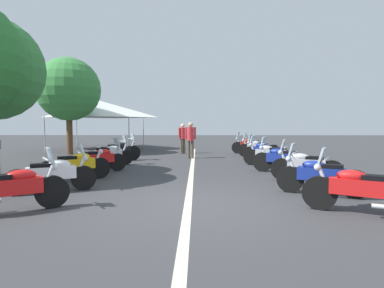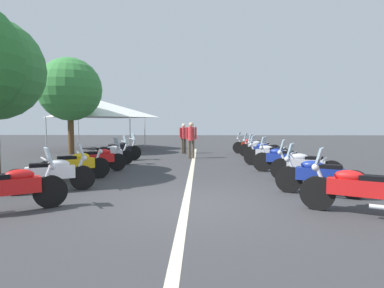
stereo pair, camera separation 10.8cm
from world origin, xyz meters
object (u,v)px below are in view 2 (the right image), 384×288
Objects in this scene: motorcycle_left_row_0 at (11,188)px; motorcycle_right_row_1 at (319,176)px; event_tent at (101,109)px; motorcycle_left_row_2 at (75,165)px; motorcycle_right_row_3 at (281,159)px; motorcycle_left_row_4 at (110,154)px; bystander_1 at (191,137)px; motorcycle_left_row_5 at (120,150)px; motorcycle_left_row_1 at (52,174)px; motorcycle_left_row_3 at (99,159)px; motorcycle_right_row_2 at (305,165)px; traffic_cone_0 at (52,168)px; motorcycle_right_row_0 at (358,189)px; motorcycle_right_row_6 at (259,148)px; motorcycle_right_row_4 at (270,154)px; motorcycle_right_row_5 at (265,151)px; roadside_tree_1 at (70,90)px; bystander_0 at (184,136)px; motorcycle_right_row_7 at (251,145)px.

motorcycle_right_row_1 is (1.59, -6.35, -0.00)m from motorcycle_left_row_0.
motorcycle_left_row_2 is at bearing -166.14° from event_tent.
event_tent reaches higher than motorcycle_right_row_3.
motorcycle_left_row_4 is at bearing -160.56° from event_tent.
bystander_1 is at bearing 37.24° from motorcycle_left_row_0.
motorcycle_right_row_3 is (-3.34, -6.39, 0.00)m from motorcycle_left_row_5.
motorcycle_left_row_3 is (3.19, -0.15, 0.00)m from motorcycle_left_row_1.
motorcycle_right_row_2 is 1.10× the size of bystander_1.
event_tent is at bearing -28.62° from motorcycle_right_row_1.
motorcycle_right_row_2 reaches higher than motorcycle_left_row_2.
motorcycle_right_row_0 is at bearing -117.17° from traffic_cone_0.
motorcycle_left_row_5 is 4.57m from traffic_cone_0.
motorcycle_left_row_4 is 0.95× the size of motorcycle_right_row_2.
motorcycle_left_row_2 is 0.86× the size of motorcycle_right_row_6.
motorcycle_right_row_4 is (4.95, -6.41, 0.01)m from motorcycle_left_row_1.
motorcycle_right_row_1 is at bearing -20.35° from motorcycle_left_row_0.
motorcycle_left_row_5 is 6.60m from motorcycle_right_row_4.
motorcycle_right_row_4 is 1.63m from motorcycle_right_row_5.
bystander_1 is 7.41m from roadside_tree_1.
motorcycle_right_row_6 is at bearing 22.89° from motorcycle_left_row_0.
motorcycle_right_row_6 is (10.20, -0.08, -0.00)m from motorcycle_right_row_0.
motorcycle_right_row_0 is at bearing 166.21° from bystander_0.
bystander_1 is at bearing -42.10° from motorcycle_right_row_0.
motorcycle_right_row_0 is 3.38m from motorcycle_right_row_2.
motorcycle_right_row_6 reaches higher than motorcycle_left_row_1.
bystander_0 is at bearing 18.80° from motorcycle_right_row_7.
bystander_0 is (10.43, 3.70, 0.52)m from motorcycle_right_row_1.
event_tent is (11.13, 1.92, 2.36)m from traffic_cone_0.
event_tent is at bearing 66.77° from motorcycle_left_row_0.
motorcycle_right_row_6 is (3.47, -0.20, -0.00)m from motorcycle_right_row_4.
motorcycle_left_row_1 is 1.11× the size of bystander_1.
motorcycle_right_row_2 is 0.36× the size of roadside_tree_1.
motorcycle_left_row_5 is at bearing -13.61° from motorcycle_right_row_2.
motorcycle_left_row_4 is 7.47m from motorcycle_right_row_6.
motorcycle_left_row_3 is 7.12m from motorcycle_right_row_1.
motorcycle_left_row_0 is at bearing -164.78° from traffic_cone_0.
motorcycle_left_row_3 is 0.86× the size of motorcycle_right_row_5.
motorcycle_right_row_1 is 1.09× the size of bystander_1.
bystander_0 reaches higher than motorcycle_left_row_5.
bystander_0 reaches higher than motorcycle_left_row_1.
motorcycle_left_row_0 and motorcycle_right_row_4 have the same top height.
motorcycle_right_row_0 reaches higher than traffic_cone_0.
motorcycle_left_row_1 is 10.60m from bystander_0.
motorcycle_right_row_4 is at bearing -115.49° from roadside_tree_1.
motorcycle_left_row_1 is at bearing 73.14° from motorcycle_right_row_5.
motorcycle_left_row_3 reaches higher than motorcycle_left_row_1.
motorcycle_left_row_0 is at bearing -118.24° from motorcycle_left_row_4.
event_tent reaches higher than motorcycle_right_row_2.
motorcycle_right_row_3 is 0.35× the size of roadside_tree_1.
motorcycle_right_row_5 is 3.58m from bystander_1.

